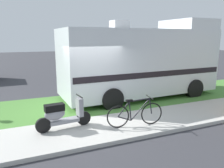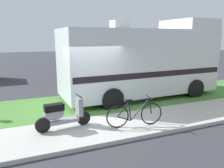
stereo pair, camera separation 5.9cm
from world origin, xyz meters
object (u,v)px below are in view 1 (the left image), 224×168
at_px(scooter, 62,114).
at_px(bicycle, 135,114).
at_px(pickup_truck_near, 148,64).
at_px(motorhome_rv, 142,61).

relative_size(scooter, bicycle, 0.94).
height_order(scooter, pickup_truck_near, pickup_truck_near).
relative_size(motorhome_rv, bicycle, 4.11).
distance_m(motorhome_rv, pickup_truck_near, 5.40).
bearing_deg(motorhome_rv, pickup_truck_near, 54.77).
distance_m(scooter, pickup_truck_near, 10.16).
height_order(scooter, bicycle, scooter).
distance_m(motorhome_rv, bicycle, 4.12).
height_order(bicycle, pickup_truck_near, pickup_truck_near).
bearing_deg(motorhome_rv, scooter, -148.09).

